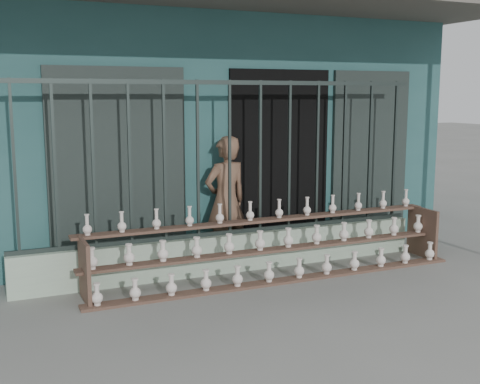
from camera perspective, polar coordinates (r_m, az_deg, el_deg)
name	(u,v)px	position (r m, az deg, el deg)	size (l,w,h in m)	color
ground	(280,305)	(6.14, 3.81, -10.65)	(60.00, 60.00, 0.00)	slate
workshop_building	(159,124)	(9.73, -7.66, 6.42)	(7.40, 6.60, 3.21)	#285555
parapet_wall	(230,252)	(7.19, -0.96, -5.75)	(5.00, 0.20, 0.45)	#AECAAD
security_fence	(230,159)	(6.99, -0.99, 3.19)	(5.00, 0.04, 1.80)	#283330
shelf_rack	(275,246)	(6.95, 3.31, -5.14)	(4.50, 0.68, 0.85)	brown
elderly_woman	(226,201)	(7.35, -1.35, -0.87)	(0.58, 0.38, 1.59)	brown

